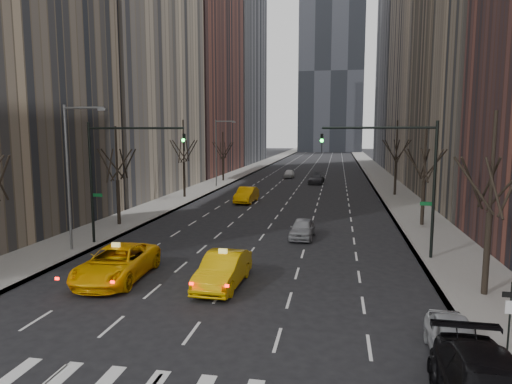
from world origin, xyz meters
The scene contains 25 objects.
ground centered at (0.00, 0.00, 0.00)m, with size 400.00×400.00×0.00m, color black.
sidewalk_left centered at (-12.25, 70.00, 0.07)m, with size 4.50×320.00×0.15m, color slate.
sidewalk_right centered at (12.25, 70.00, 0.07)m, with size 4.50×320.00×0.15m, color slate.
bld_left_far centered at (-21.50, 66.00, 22.00)m, with size 14.00×28.00×44.00m, color brown.
bld_left_deep centered at (-21.50, 96.00, 30.00)m, with size 14.00×30.00×60.00m, color slate.
bld_right_far centered at (21.50, 64.00, 25.00)m, with size 14.00×28.00×50.00m, color tan.
bld_right_deep centered at (21.50, 95.00, 29.00)m, with size 14.00×30.00×58.00m, color slate.
tree_lw_b centered at (-12.00, 18.00, 3.72)m, with size 3.36×3.50×7.82m.
tree_lw_c centered at (-12.00, 34.00, 4.04)m, with size 3.36×3.50×8.74m.
tree_lw_d centered at (-12.00, 52.00, 3.56)m, with size 3.36×3.50×7.36m.
tree_rw_a centered at (12.00, 6.00, 3.88)m, with size 3.36×3.50×8.28m.
tree_rw_b centered at (12.00, 22.00, 3.72)m, with size 3.36×3.50×7.82m.
tree_rw_c centered at (12.00, 40.00, 4.04)m, with size 3.36×3.50×8.74m.
traffic_mast_left centered at (-9.11, 12.00, 5.49)m, with size 6.69×0.39×8.00m.
traffic_mast_right centered at (9.11, 12.00, 5.49)m, with size 6.69×0.39×8.00m.
streetlight_near centered at (-10.84, 10.00, 5.62)m, with size 2.83×0.22×9.00m.
streetlight_far centered at (-10.84, 45.00, 5.62)m, with size 2.83×0.22×9.00m.
sign_post centered at (10.60, -1.01, 1.79)m, with size 0.55×0.06×2.80m.
taxi_suv centered at (-5.74, 5.36, 0.85)m, with size 2.83×6.14×1.71m, color #FEB505.
taxi_sedan centered at (-0.13, 5.32, 0.83)m, with size 1.75×5.01×1.65m, color #D9A204.
silver_sedan_ahead centered at (2.89, 16.30, 0.69)m, with size 1.62×4.04×1.38m, color gray.
parked_sedan_silver centered at (9.20, -0.42, 0.68)m, with size 1.60×3.97×1.35m, color #AFB3B8.
far_taxi centered at (-4.30, 31.90, 0.82)m, with size 1.74×4.99×1.64m, color #FEA805.
far_suv_grey centered at (2.23, 51.44, 0.73)m, with size 2.05×5.03×1.46m, color #2F2F34.
far_car_white centered at (-2.65, 59.54, 0.67)m, with size 1.59×3.96×1.35m, color silver.
Camera 1 is at (5.26, -15.61, 7.49)m, focal length 32.00 mm.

